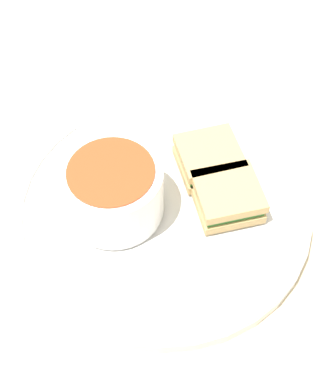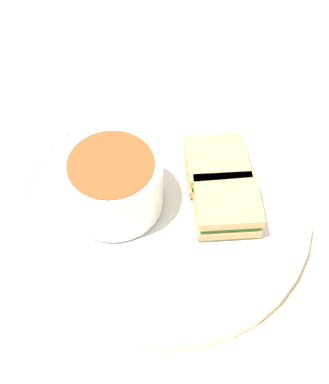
# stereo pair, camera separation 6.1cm
# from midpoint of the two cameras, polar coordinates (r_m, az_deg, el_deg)

# --- Properties ---
(ground_plane) EXTENTS (2.40, 2.40, 0.00)m
(ground_plane) POSITION_cam_midpoint_polar(r_m,az_deg,el_deg) (0.64, 2.70, -2.36)
(ground_plane) COLOR beige
(plate) EXTENTS (0.34, 0.34, 0.02)m
(plate) POSITION_cam_midpoint_polar(r_m,az_deg,el_deg) (0.63, 2.74, -1.79)
(plate) COLOR white
(plate) RESTS_ON ground_plane
(soup_bowl) EXTENTS (0.11, 0.11, 0.07)m
(soup_bowl) POSITION_cam_midpoint_polar(r_m,az_deg,el_deg) (0.59, -2.62, 0.76)
(soup_bowl) COLOR white
(soup_bowl) RESTS_ON plate
(spoon) EXTENTS (0.04, 0.11, 0.01)m
(spoon) POSITION_cam_midpoint_polar(r_m,az_deg,el_deg) (0.65, -5.28, 2.57)
(spoon) COLOR silver
(spoon) RESTS_ON plate
(sandwich_half_near) EXTENTS (0.10, 0.10, 0.03)m
(sandwich_half_near) POSITION_cam_midpoint_polar(r_m,az_deg,el_deg) (0.61, 9.51, -1.64)
(sandwich_half_near) COLOR tan
(sandwich_half_near) RESTS_ON plate
(sandwich_half_far) EXTENTS (0.10, 0.10, 0.03)m
(sandwich_half_far) POSITION_cam_midpoint_polar(r_m,az_deg,el_deg) (0.64, 8.34, 2.60)
(sandwich_half_far) COLOR tan
(sandwich_half_far) RESTS_ON plate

